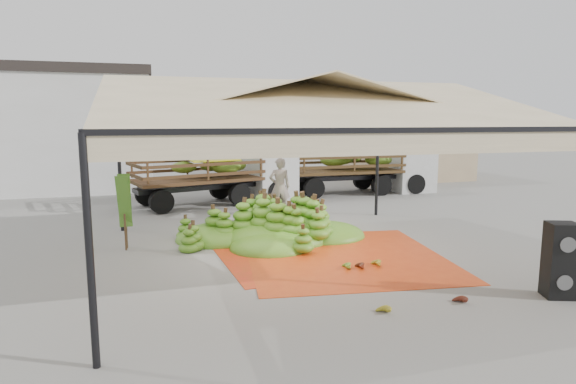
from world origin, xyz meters
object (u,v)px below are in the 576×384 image
object	(u,v)px
banana_heap	(276,217)
vendor	(280,187)
speaker_stack	(560,260)
truck_left	(223,169)
truck_right	(367,162)

from	to	relation	value
banana_heap	vendor	world-z (taller)	vendor
vendor	speaker_stack	bearing A→B (deg)	114.47
speaker_stack	vendor	bearing A→B (deg)	128.52
banana_heap	truck_left	xyz separation A→B (m)	(-0.48, 5.90, 0.73)
truck_left	vendor	bearing A→B (deg)	-79.98
truck_right	truck_left	bearing A→B (deg)	-172.20
banana_heap	truck_right	bearing A→B (deg)	48.86
vendor	truck_left	world-z (taller)	truck_left
banana_heap	vendor	distance (m)	3.07
truck_right	banana_heap	bearing A→B (deg)	-130.88
vendor	truck_left	bearing A→B (deg)	-58.70
banana_heap	truck_right	size ratio (longest dim) A/B	0.84
speaker_stack	vendor	distance (m)	8.97
truck_right	speaker_stack	bearing A→B (deg)	-99.70
banana_heap	vendor	xyz separation A→B (m)	(0.92, 2.90, 0.39)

